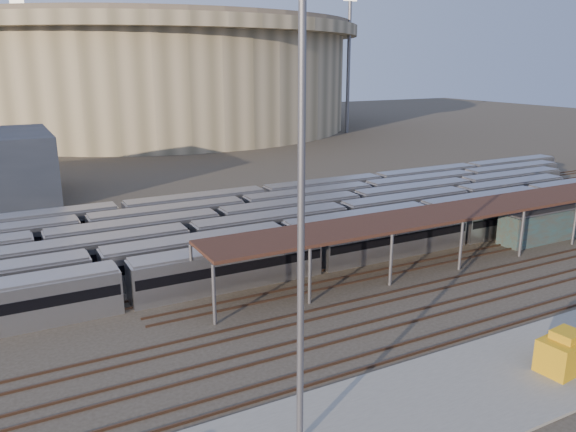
{
  "coord_description": "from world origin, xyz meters",
  "views": [
    {
      "loc": [
        -21.74,
        -36.99,
        19.94
      ],
      "look_at": [
        4.15,
        12.0,
        4.66
      ],
      "focal_mm": 35.0,
      "sensor_mm": 36.0,
      "label": 1
    }
  ],
  "objects": [
    {
      "name": "stadium",
      "position": [
        25.0,
        140.0,
        16.47
      ],
      "size": [
        124.0,
        124.0,
        32.5
      ],
      "color": "tan",
      "rests_on": "ground"
    },
    {
      "name": "empty_tracks",
      "position": [
        0.0,
        -5.0,
        0.09
      ],
      "size": [
        170.0,
        9.62,
        0.18
      ],
      "color": "#4C3323",
      "rests_on": "ground"
    },
    {
      "name": "subway_trains",
      "position": [
        3.02,
        18.5,
        1.8
      ],
      "size": [
        126.45,
        23.9,
        3.6
      ],
      "color": "#ACACB1",
      "rests_on": "ground"
    },
    {
      "name": "floodlight_2",
      "position": [
        70.0,
        100.0,
        20.65
      ],
      "size": [
        4.0,
        1.0,
        38.4
      ],
      "color": "slate",
      "rests_on": "ground"
    },
    {
      "name": "apron",
      "position": [
        -5.0,
        -15.0,
        0.1
      ],
      "size": [
        50.0,
        9.0,
        0.2
      ],
      "primitive_type": "cube",
      "color": "gray",
      "rests_on": "ground"
    },
    {
      "name": "inspection_shed",
      "position": [
        22.0,
        4.0,
        4.98
      ],
      "size": [
        60.3,
        6.0,
        5.3
      ],
      "color": "slate",
      "rests_on": "ground"
    },
    {
      "name": "yellow_equipment",
      "position": [
        9.94,
        -16.12,
        1.31
      ],
      "size": [
        3.77,
        2.6,
        2.22
      ],
      "primitive_type": "cube",
      "rotation": [
        0.0,
        0.0,
        0.11
      ],
      "color": "#C79012",
      "rests_on": "apron"
    },
    {
      "name": "yard_light_pole",
      "position": [
        -9.05,
        -14.33,
        11.58
      ],
      "size": [
        0.8,
        0.36,
        22.6
      ],
      "color": "slate",
      "rests_on": "apron"
    },
    {
      "name": "ground",
      "position": [
        0.0,
        0.0,
        0.0
      ],
      "size": [
        420.0,
        420.0,
        0.0
      ],
      "primitive_type": "plane",
      "color": "#383026",
      "rests_on": "ground"
    },
    {
      "name": "floodlight_3",
      "position": [
        -10.0,
        160.0,
        20.65
      ],
      "size": [
        4.0,
        1.0,
        38.4
      ],
      "color": "slate",
      "rests_on": "ground"
    },
    {
      "name": "teal_boxcar",
      "position": [
        34.88,
        4.0,
        1.76
      ],
      "size": [
        15.08,
        2.95,
        3.52
      ],
      "primitive_type": "cube",
      "rotation": [
        0.0,
        0.0,
        -0.0
      ],
      "color": "#214C53",
      "rests_on": "ground"
    }
  ]
}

